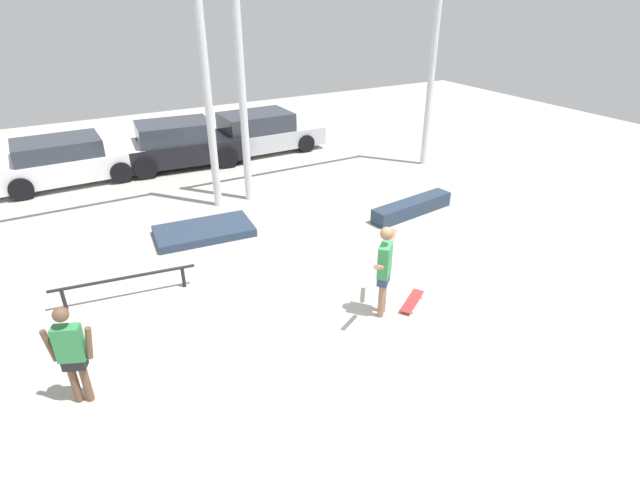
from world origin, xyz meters
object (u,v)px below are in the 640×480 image
object	(u,v)px
manual_pad	(204,231)
parked_car_white	(65,161)
skateboard	(412,301)
bystander	(71,351)
grind_rail	(124,281)
parked_car_black	(179,145)
parked_car_silver	(260,133)
grind_box	(412,207)
skateboarder	(384,267)

from	to	relation	value
manual_pad	parked_car_white	xyz separation A→B (m)	(-2.45, 5.43, 0.55)
skateboard	bystander	world-z (taller)	bystander
grind_rail	bystander	world-z (taller)	bystander
skateboard	parked_car_white	bearing A→B (deg)	83.08
parked_car_white	bystander	bearing A→B (deg)	-95.26
grind_rail	skateboard	bearing A→B (deg)	-31.46
manual_pad	grind_rail	world-z (taller)	grind_rail
manual_pad	parked_car_black	bearing A→B (deg)	80.09
skateboard	manual_pad	xyz separation A→B (m)	(-2.51, 4.71, 0.03)
parked_car_white	parked_car_black	xyz separation A→B (m)	(3.37, -0.12, 0.04)
parked_car_silver	grind_box	bearing A→B (deg)	-80.19
manual_pad	bystander	size ratio (longest dim) A/B	1.40
grind_rail	parked_car_silver	xyz separation A→B (m)	(5.90, 7.35, 0.29)
grind_rail	parked_car_black	size ratio (longest dim) A/B	0.62
grind_box	parked_car_silver	bearing A→B (deg)	100.44
skateboard	parked_car_white	world-z (taller)	parked_car_white
skateboard	manual_pad	world-z (taller)	manual_pad
bystander	manual_pad	bearing A→B (deg)	-102.87
grind_rail	parked_car_black	xyz separation A→B (m)	(3.03, 7.19, 0.32)
skateboard	bystander	distance (m)	5.72
grind_rail	bystander	distance (m)	2.70
skateboarder	parked_car_white	size ratio (longest dim) A/B	0.41
skateboarder	grind_rail	bearing A→B (deg)	102.91
skateboard	parked_car_black	world-z (taller)	parked_car_black
grind_box	parked_car_silver	size ratio (longest dim) A/B	0.58
grind_box	manual_pad	size ratio (longest dim) A/B	1.09
skateboard	bystander	size ratio (longest dim) A/B	0.50
skateboard	grind_rail	world-z (taller)	grind_rail
skateboarder	grind_rail	distance (m)	4.86
skateboard	parked_car_silver	distance (m)	10.27
skateboarder	parked_car_black	xyz separation A→B (m)	(-0.90, 9.99, -0.30)
skateboard	bystander	bearing A→B (deg)	143.09
manual_pad	grind_rail	size ratio (longest dim) A/B	0.87
grind_rail	parked_car_silver	size ratio (longest dim) A/B	0.61
grind_box	parked_car_black	world-z (taller)	parked_car_black
skateboarder	parked_car_black	world-z (taller)	skateboarder
bystander	skateboarder	bearing A→B (deg)	-161.03
grind_box	manual_pad	bearing A→B (deg)	163.89
grind_rail	parked_car_silver	distance (m)	9.43
parked_car_white	parked_car_black	bearing A→B (deg)	-3.19
parked_car_silver	bystander	distance (m)	12.00
skateboarder	bystander	world-z (taller)	skateboarder
skateboarder	parked_car_black	bearing A→B (deg)	53.46
manual_pad	bystander	distance (m)	5.39
skateboard	parked_car_white	distance (m)	11.29
parked_car_black	parked_car_silver	size ratio (longest dim) A/B	0.99
skateboarder	skateboard	distance (m)	1.15
parked_car_black	parked_car_silver	world-z (taller)	parked_car_black
skateboarder	grind_box	xyz separation A→B (m)	(3.25, 3.21, -0.80)
parked_car_silver	skateboarder	bearing A→B (deg)	-101.62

